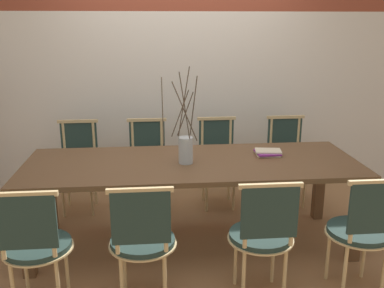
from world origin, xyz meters
name	(u,v)px	position (x,y,z in m)	size (l,w,h in m)	color
ground_plane	(192,243)	(0.00, 0.00, 0.00)	(16.00, 16.00, 0.00)	#9E7047
wall_rear	(180,47)	(0.00, 1.37, 1.60)	(12.00, 0.06, 3.20)	silver
dining_table	(192,171)	(0.00, 0.00, 0.66)	(2.75, 0.98, 0.75)	brown
chair_near_leftend	(35,243)	(-1.08, -0.82, 0.50)	(0.45, 0.45, 0.91)	#233833
chair_near_left	(142,238)	(-0.40, -0.82, 0.50)	(0.45, 0.45, 0.91)	#233833
chair_near_center	(263,233)	(0.40, -0.82, 0.50)	(0.45, 0.45, 0.91)	#233833
chair_near_right	(362,228)	(1.09, -0.82, 0.50)	(0.45, 0.45, 0.91)	#233833
chair_far_leftend	(78,162)	(-1.07, 0.82, 0.50)	(0.45, 0.45, 0.91)	#233833
chair_far_left	(148,160)	(-0.38, 0.82, 0.50)	(0.45, 0.45, 0.91)	#233833
chair_far_center	(218,158)	(0.35, 0.82, 0.50)	(0.45, 0.45, 0.91)	#233833
chair_far_right	(287,156)	(1.08, 0.82, 0.50)	(0.45, 0.45, 0.91)	#233833
vase_centerpiece	(185,147)	(-0.06, -0.03, 0.88)	(0.28, 0.37, 0.78)	#B2BCC1
book_stack	(268,152)	(0.67, 0.13, 0.77)	(0.24, 0.21, 0.04)	beige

